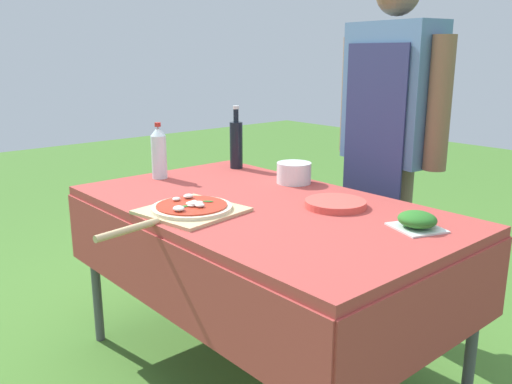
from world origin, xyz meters
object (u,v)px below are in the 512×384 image
Objects in this scene: prep_table at (261,222)px; pizza_on_peel at (189,209)px; oil_bottle at (236,144)px; plate_stack at (335,204)px; mixing_tub at (294,173)px; herb_container at (417,221)px; person_cook at (389,129)px; water_bottle at (159,152)px.

prep_table is 0.30m from pizza_on_peel.
oil_bottle is 1.33× the size of plate_stack.
pizza_on_peel is 3.81× the size of mixing_tub.
herb_container reaches higher than prep_table.
herb_container is 1.28× the size of mixing_tub.
herb_container is (0.63, 0.46, 0.01)m from pizza_on_peel.
person_cook is 6.36× the size of water_bottle.
herb_container is 0.84× the size of plate_stack.
oil_bottle is at bearing 171.96° from herb_container.
water_bottle reaches higher than prep_table.
pizza_on_peel is (-0.14, -0.98, -0.21)m from person_cook.
person_cook reaches higher than plate_stack.
mixing_tub is (-0.71, 0.15, 0.02)m from herb_container.
herb_container is (0.49, -0.52, -0.20)m from person_cook.
water_bottle reaches higher than mixing_tub.
water_bottle reaches higher than plate_stack.
person_cook is 5.25× the size of oil_bottle.
plate_stack is at bearing -22.54° from mixing_tub.
prep_table is 6.54× the size of plate_stack.
oil_bottle is 1.58× the size of herb_container.
prep_table is at bearing 93.21° from person_cook.
water_bottle is 0.88m from plate_stack.
mixing_tub is (-0.16, 0.33, 0.12)m from prep_table.
prep_table is 4.92× the size of oil_bottle.
pizza_on_peel is at bearing -122.38° from plate_stack.
prep_table is 5.96× the size of water_bottle.
herb_container is at bearing 18.23° from prep_table.
plate_stack is at bearing -179.27° from herb_container.
herb_container is at bearing 11.63° from water_bottle.
person_cook reaches higher than oil_bottle.
herb_container is at bearing -11.84° from mixing_tub.
water_bottle is (-0.55, 0.22, 0.10)m from pizza_on_peel.
herb_container is (1.18, 0.24, -0.09)m from water_bottle.
prep_table is at bearing 5.52° from water_bottle.
prep_table is 2.62× the size of pizza_on_peel.
water_bottle is (-0.69, -0.76, -0.11)m from person_cook.
person_cook is 2.79× the size of pizza_on_peel.
plate_stack is at bearing -11.79° from oil_bottle.
mixing_tub is (-0.08, 0.61, 0.03)m from pizza_on_peel.
water_bottle reaches higher than herb_container.
pizza_on_peel is 0.78m from herb_container.
water_bottle is at bearing -98.19° from oil_bottle.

